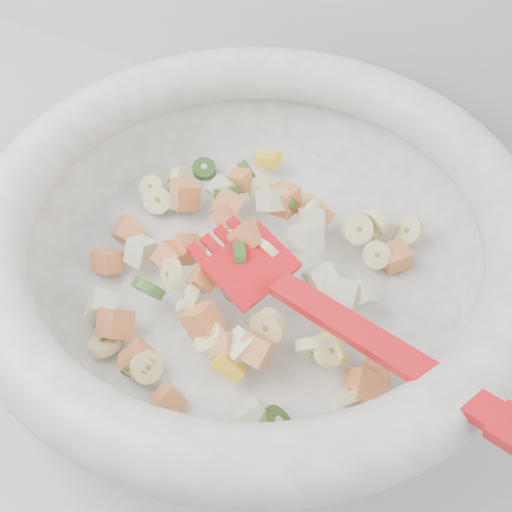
% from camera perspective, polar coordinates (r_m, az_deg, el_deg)
% --- Properties ---
extents(counter, '(2.00, 0.60, 0.90)m').
position_cam_1_polar(counter, '(1.00, -10.95, -15.95)').
color(counter, '#A4A3A8').
rests_on(counter, ground).
extents(mixing_bowl, '(0.44, 0.44, 0.12)m').
position_cam_1_polar(mixing_bowl, '(0.51, -0.01, 1.20)').
color(mixing_bowl, white).
rests_on(mixing_bowl, counter).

